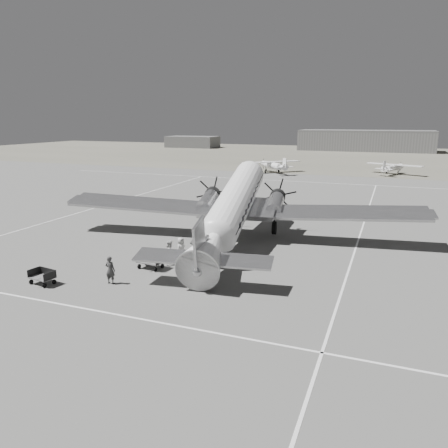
{
  "coord_description": "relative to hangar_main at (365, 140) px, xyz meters",
  "views": [
    {
      "loc": [
        14.27,
        -31.99,
        10.18
      ],
      "look_at": [
        2.33,
        -1.16,
        2.2
      ],
      "focal_mm": 35.0,
      "sensor_mm": 36.0,
      "label": 1
    }
  ],
  "objects": [
    {
      "name": "taxi_line_horizon",
      "position": [
        -5.0,
        -80.0,
        -3.29
      ],
      "size": [
        90.0,
        0.15,
        0.01
      ],
      "primitive_type": "cube",
      "color": "white",
      "rests_on": "ground"
    },
    {
      "name": "ramp_agent",
      "position": [
        -5.04,
        -125.64,
        -2.4
      ],
      "size": [
        0.87,
        1.02,
        1.81
      ],
      "primitive_type": "imported",
      "rotation": [
        0.0,
        0.0,
        1.81
      ],
      "color": "silver",
      "rests_on": "ground"
    },
    {
      "name": "taxi_line_near",
      "position": [
        -5.0,
        -134.0,
        -3.29
      ],
      "size": [
        60.0,
        0.15,
        0.01
      ],
      "primitive_type": "cube",
      "color": "white",
      "rests_on": "ground"
    },
    {
      "name": "dc3_airliner",
      "position": [
        -2.67,
        -119.16,
        -0.26
      ],
      "size": [
        34.85,
        26.67,
        6.07
      ],
      "primitive_type": null,
      "rotation": [
        0.0,
        0.0,
        0.15
      ],
      "color": "#B5B5B7",
      "rests_on": "ground"
    },
    {
      "name": "ground",
      "position": [
        -5.0,
        -120.0,
        -3.3
      ],
      "size": [
        260.0,
        260.0,
        0.0
      ],
      "primitive_type": "plane",
      "color": "slate",
      "rests_on": "ground"
    },
    {
      "name": "taxi_line_right",
      "position": [
        7.0,
        -120.0,
        -3.29
      ],
      "size": [
        0.15,
        80.0,
        0.01
      ],
      "primitive_type": "cube",
      "color": "white",
      "rests_on": "ground"
    },
    {
      "name": "ground_crew",
      "position": [
        -6.83,
        -130.3,
        -2.4
      ],
      "size": [
        0.68,
        0.47,
        1.81
      ],
      "primitive_type": "imported",
      "rotation": [
        0.0,
        0.0,
        3.2
      ],
      "color": "#2F2F2F",
      "rests_on": "ground"
    },
    {
      "name": "passenger",
      "position": [
        -4.73,
        -124.6,
        -2.41
      ],
      "size": [
        0.68,
        0.94,
        1.77
      ],
      "primitive_type": "imported",
      "rotation": [
        0.0,
        0.0,
        1.43
      ],
      "color": "#B1B1AF",
      "rests_on": "ground"
    },
    {
      "name": "baggage_cart_far",
      "position": [
        -10.82,
        -131.92,
        -2.84
      ],
      "size": [
        1.8,
        1.4,
        0.93
      ],
      "primitive_type": null,
      "rotation": [
        0.0,
        0.0,
        -0.15
      ],
      "color": "#595959",
      "rests_on": "ground"
    },
    {
      "name": "hangar_main",
      "position": [
        0.0,
        0.0,
        0.0
      ],
      "size": [
        42.0,
        14.0,
        6.6
      ],
      "color": "slate",
      "rests_on": "ground"
    },
    {
      "name": "taxi_line_left",
      "position": [
        -23.0,
        -110.0,
        -3.29
      ],
      "size": [
        0.15,
        60.0,
        0.01
      ],
      "primitive_type": "cube",
      "color": "white",
      "rests_on": "ground"
    },
    {
      "name": "light_plane_right",
      "position": [
        9.27,
        -64.16,
        -2.21
      ],
      "size": [
        12.98,
        11.91,
        2.18
      ],
      "primitive_type": null,
      "rotation": [
        0.0,
        0.0,
        -0.39
      ],
      "color": "white",
      "rests_on": "ground"
    },
    {
      "name": "baggage_cart_near",
      "position": [
        -5.96,
        -126.86,
        -2.79
      ],
      "size": [
        1.95,
        1.47,
        1.03
      ],
      "primitive_type": null,
      "rotation": [
        0.0,
        0.0,
        -0.11
      ],
      "color": "#595959",
      "rests_on": "ground"
    },
    {
      "name": "grass_infield",
      "position": [
        -5.0,
        -25.0,
        -3.3
      ],
      "size": [
        260.0,
        90.0,
        0.01
      ],
      "primitive_type": "cube",
      "color": "#696558",
      "rests_on": "ground"
    },
    {
      "name": "shed_secondary",
      "position": [
        -60.0,
        -5.0,
        -1.3
      ],
      "size": [
        18.0,
        10.0,
        4.0
      ],
      "primitive_type": "cube",
      "color": "#595959",
      "rests_on": "ground"
    },
    {
      "name": "light_plane_left",
      "position": [
        -12.45,
        -69.8,
        -2.06
      ],
      "size": [
        15.36,
        15.25,
        2.48
      ],
      "primitive_type": null,
      "rotation": [
        0.0,
        0.0,
        0.75
      ],
      "color": "white",
      "rests_on": "ground"
    }
  ]
}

